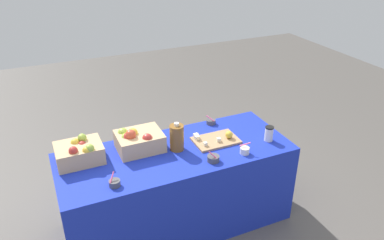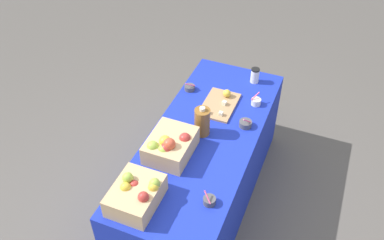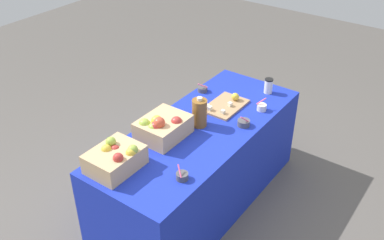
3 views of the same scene
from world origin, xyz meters
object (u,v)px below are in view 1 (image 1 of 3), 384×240
Objects in this scene: apple_crate_left at (80,152)px; apple_crate_middle at (138,140)px; sample_bowl_mid at (245,150)px; cider_jug at (177,137)px; coffee_cup at (269,134)px; sample_bowl_extra at (115,183)px; cutting_board_front at (216,139)px; sample_bowl_far at (211,122)px; sample_bowl_near at (213,158)px.

apple_crate_middle is (0.46, -0.02, 0.01)m from apple_crate_left.
cider_jug is at bearing 149.19° from sample_bowl_mid.
apple_crate_middle reaches higher than coffee_cup.
sample_bowl_extra is 0.65m from cider_jug.
apple_crate_left is 1.46× the size of cider_jug.
cider_jug is (0.29, -0.13, 0.03)m from apple_crate_middle.
cutting_board_front is 3.83× the size of sample_bowl_mid.
cutting_board_front is at bearing -108.24° from sample_bowl_far.
sample_bowl_far is 0.92× the size of sample_bowl_extra.
cider_jug is at bearing 166.27° from coffee_cup.
cider_jug reaches higher than sample_bowl_mid.
cider_jug is at bearing -23.86° from apple_crate_middle.
coffee_cup is at bearing -22.56° from cutting_board_front.
sample_bowl_far is (0.26, 0.56, -0.00)m from sample_bowl_near.
apple_crate_middle is at bearing 53.51° from sample_bowl_extra.
sample_bowl_near is at bearing -114.91° from sample_bowl_far.
apple_crate_left is 3.87× the size of sample_bowl_far.
apple_crate_middle is 1.51× the size of cider_jug.
cutting_board_front is 3.91× the size of sample_bowl_near.
apple_crate_middle reaches higher than sample_bowl_far.
coffee_cup reaches higher than sample_bowl_far.
cider_jug reaches higher than cutting_board_front.
apple_crate_middle is 0.66m from cutting_board_front.
sample_bowl_mid is 1.08× the size of sample_bowl_far.
coffee_cup is at bearing -12.45° from apple_crate_left.
sample_bowl_far is at bearing 32.12° from cider_jug.
sample_bowl_near is 0.77m from sample_bowl_extra.
apple_crate_left is 0.76m from cider_jug.
cider_jug is (0.75, -0.15, 0.03)m from apple_crate_left.
coffee_cup is (0.76, -0.19, -0.04)m from cider_jug.
sample_bowl_mid is (0.28, -0.00, 0.00)m from sample_bowl_near.
cider_jug is at bearing 124.61° from sample_bowl_near.
sample_bowl_mid is at bearing -65.92° from cutting_board_front.
sample_bowl_near is (-0.16, -0.26, 0.01)m from cutting_board_front.
cider_jug is (-0.47, 0.28, 0.08)m from sample_bowl_mid.
cutting_board_front is at bearing 157.44° from coffee_cup.
sample_bowl_far is at bearing 123.49° from coffee_cup.
cutting_board_front is (0.64, -0.14, -0.07)m from apple_crate_middle.
apple_crate_middle is 4.01× the size of sample_bowl_far.
cutting_board_front is at bearing 114.08° from sample_bowl_mid.
sample_bowl_near is at bearing -0.21° from sample_bowl_extra.
cider_jug is 1.83× the size of coffee_cup.
sample_bowl_near is 0.73× the size of coffee_cup.
sample_bowl_extra is (-0.30, -0.40, -0.06)m from apple_crate_middle.
sample_bowl_extra is at bearing -154.81° from cider_jug.
apple_crate_left is 1.55m from coffee_cup.
cutting_board_front is 0.31m from sample_bowl_near.
apple_crate_left is 0.46m from sample_bowl_extra.
apple_crate_middle is at bearing 156.14° from cider_jug.
sample_bowl_mid is at bearing -88.01° from sample_bowl_far.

